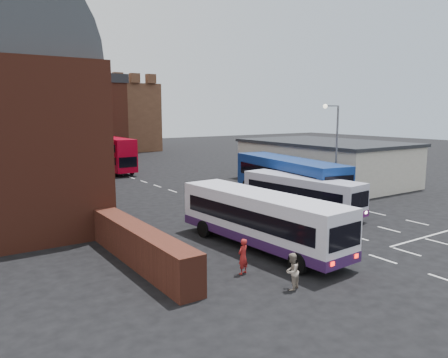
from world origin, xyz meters
TOP-DOWN VIEW (x-y plane):
  - ground at (0.00, 0.00)m, footprint 180.00×180.00m
  - forecourt_wall at (-10.20, 2.00)m, footprint 1.20×10.00m
  - cream_building at (15.00, 14.00)m, footprint 10.40×16.40m
  - brick_terrace at (-6.00, 46.00)m, footprint 22.00×10.00m
  - castle_keep at (6.00, 66.00)m, footprint 22.00×22.00m
  - bus_white_outbound at (-3.89, 0.84)m, footprint 3.27×10.96m
  - bus_white_inbound at (3.72, 5.65)m, footprint 3.24×9.74m
  - bus_blue at (6.00, 9.51)m, footprint 4.69×12.78m
  - bus_red_double at (-0.24, 33.60)m, footprint 2.66×10.33m
  - street_lamp at (8.33, 6.82)m, footprint 1.58×0.37m
  - pedestrian_red at (-6.89, -1.69)m, footprint 0.68×0.55m
  - pedestrian_beige at (-6.27, -4.20)m, footprint 0.92×0.83m

SIDE VIEW (x-z plane):
  - ground at x=0.00m, z-range 0.00..0.00m
  - pedestrian_beige at x=-6.27m, z-range 0.00..1.54m
  - pedestrian_red at x=-6.89m, z-range 0.00..1.62m
  - forecourt_wall at x=-10.20m, z-range 0.00..1.80m
  - bus_white_inbound at x=3.72m, z-range 0.24..2.84m
  - bus_white_outbound at x=-3.89m, z-range 0.27..3.22m
  - bus_blue at x=6.00m, z-range 0.31..3.72m
  - cream_building at x=15.00m, z-range 0.03..4.28m
  - bus_red_double at x=-0.24m, z-range 0.13..4.26m
  - street_lamp at x=8.33m, z-range 0.80..8.56m
  - brick_terrace at x=-6.00m, z-range 0.00..11.00m
  - castle_keep at x=6.00m, z-range 0.00..12.00m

